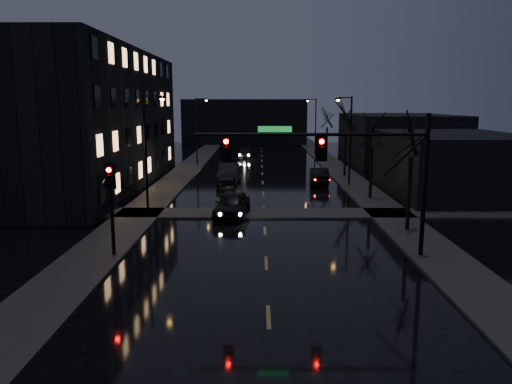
{
  "coord_description": "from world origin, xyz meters",
  "views": [
    {
      "loc": [
        -0.33,
        -14.61,
        7.5
      ],
      "look_at": [
        -0.49,
        9.22,
        3.2
      ],
      "focal_mm": 35.0,
      "sensor_mm": 36.0,
      "label": 1
    }
  ],
  "objects_px": {
    "oncoming_car_d": "(245,153)",
    "oncoming_car_a": "(232,204)",
    "oncoming_car_b": "(229,174)",
    "oncoming_car_c": "(229,164)",
    "lead_car": "(319,176)"
  },
  "relations": [
    {
      "from": "oncoming_car_a",
      "to": "oncoming_car_d",
      "type": "bearing_deg",
      "value": 97.52
    },
    {
      "from": "oncoming_car_a",
      "to": "oncoming_car_b",
      "type": "xyz_separation_m",
      "value": [
        -1.03,
        14.38,
        -0.0
      ]
    },
    {
      "from": "oncoming_car_d",
      "to": "lead_car",
      "type": "height_order",
      "value": "lead_car"
    },
    {
      "from": "oncoming_car_c",
      "to": "oncoming_car_d",
      "type": "height_order",
      "value": "oncoming_car_c"
    },
    {
      "from": "oncoming_car_a",
      "to": "lead_car",
      "type": "height_order",
      "value": "oncoming_car_a"
    },
    {
      "from": "oncoming_car_c",
      "to": "lead_car",
      "type": "distance_m",
      "value": 13.44
    },
    {
      "from": "oncoming_car_b",
      "to": "oncoming_car_c",
      "type": "relative_size",
      "value": 1.06
    },
    {
      "from": "oncoming_car_a",
      "to": "lead_car",
      "type": "bearing_deg",
      "value": 68.61
    },
    {
      "from": "oncoming_car_a",
      "to": "oncoming_car_b",
      "type": "height_order",
      "value": "oncoming_car_a"
    },
    {
      "from": "oncoming_car_d",
      "to": "oncoming_car_a",
      "type": "bearing_deg",
      "value": -90.87
    },
    {
      "from": "oncoming_car_b",
      "to": "oncoming_car_a",
      "type": "bearing_deg",
      "value": -81.73
    },
    {
      "from": "lead_car",
      "to": "oncoming_car_c",
      "type": "bearing_deg",
      "value": -44.33
    },
    {
      "from": "oncoming_car_a",
      "to": "oncoming_car_d",
      "type": "relative_size",
      "value": 1.1
    },
    {
      "from": "oncoming_car_b",
      "to": "oncoming_car_c",
      "type": "bearing_deg",
      "value": 97.86
    },
    {
      "from": "oncoming_car_c",
      "to": "oncoming_car_d",
      "type": "distance_m",
      "value": 11.9
    }
  ]
}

